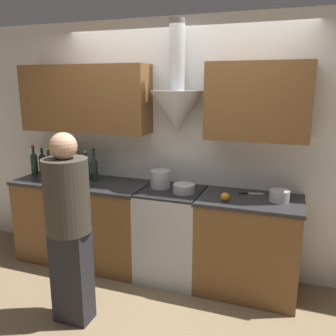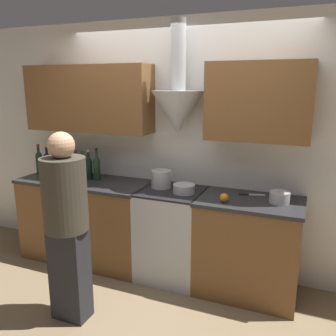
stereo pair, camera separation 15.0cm
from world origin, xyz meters
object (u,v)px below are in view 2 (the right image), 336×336
wine_bottle_0 (39,162)px  person_foreground_left (66,221)px  wine_bottle_7 (89,167)px  stock_pot (161,179)px  orange_fruit (224,198)px  wine_bottle_2 (54,164)px  stove_range (172,233)px  mixing_bowl (184,189)px  wine_bottle_5 (76,166)px  saucepan (280,197)px  wine_bottle_4 (69,164)px  wine_bottle_6 (83,167)px  wine_bottle_8 (97,167)px  wine_bottle_3 (61,164)px  wine_bottle_1 (47,162)px

wine_bottle_0 → person_foreground_left: 1.52m
person_foreground_left → wine_bottle_7: bearing=114.8°
stock_pot → orange_fruit: (0.70, -0.21, -0.05)m
person_foreground_left → wine_bottle_2: bearing=133.4°
stove_range → mixing_bowl: (0.14, -0.03, 0.50)m
stove_range → stock_pot: (-0.14, 0.06, 0.55)m
wine_bottle_5 → saucepan: wine_bottle_5 is taller
orange_fruit → wine_bottle_0: bearing=175.2°
orange_fruit → wine_bottle_4: bearing=173.6°
stove_range → wine_bottle_6: (-1.09, 0.06, 0.59)m
wine_bottle_4 → wine_bottle_6: bearing=1.3°
wine_bottle_0 → orange_fruit: wine_bottle_0 is taller
mixing_bowl → wine_bottle_7: bearing=175.9°
wine_bottle_2 → stock_pot: bearing=0.9°
wine_bottle_4 → wine_bottle_8: size_ratio=1.01×
wine_bottle_4 → orange_fruit: bearing=-6.4°
wine_bottle_4 → mixing_bowl: wine_bottle_4 is taller
wine_bottle_3 → wine_bottle_8: 0.47m
wine_bottle_0 → orange_fruit: 2.25m
wine_bottle_7 → wine_bottle_3: bearing=179.4°
wine_bottle_8 → wine_bottle_0: bearing=-178.8°
wine_bottle_5 → wine_bottle_0: bearing=-177.2°
wine_bottle_7 → person_foreground_left: (0.46, -1.00, -0.19)m
wine_bottle_2 → mixing_bowl: (1.61, -0.07, -0.09)m
stove_range → saucepan: 1.14m
person_foreground_left → wine_bottle_5: bearing=122.1°
stock_pot → wine_bottle_5: bearing=179.7°
stove_range → wine_bottle_4: wine_bottle_4 is taller
stove_range → orange_fruit: bearing=-14.9°
wine_bottle_4 → wine_bottle_8: wine_bottle_4 is taller
stove_range → wine_bottle_3: size_ratio=2.78×
wine_bottle_4 → wine_bottle_7: wine_bottle_4 is taller
wine_bottle_0 → person_foreground_left: bearing=-40.9°
wine_bottle_3 → wine_bottle_8: size_ratio=0.95×
wine_bottle_2 → wine_bottle_7: wine_bottle_2 is taller
mixing_bowl → saucepan: saucepan is taller
stock_pot → orange_fruit: stock_pot is taller
wine_bottle_1 → mixing_bowl: wine_bottle_1 is taller
wine_bottle_0 → wine_bottle_4: size_ratio=0.98×
person_foreground_left → wine_bottle_6: bearing=118.5°
wine_bottle_7 → saucepan: size_ratio=1.84×
wine_bottle_0 → saucepan: size_ratio=1.96×
wine_bottle_7 → orange_fruit: size_ratio=4.15×
wine_bottle_2 → stock_pot: (1.34, 0.02, -0.04)m
wine_bottle_3 → wine_bottle_6: (0.28, 0.01, -0.01)m
wine_bottle_2 → wine_bottle_0: bearing=179.5°
wine_bottle_0 → wine_bottle_4: bearing=2.8°
wine_bottle_0 → person_foreground_left: person_foreground_left is taller
wine_bottle_8 → stock_pot: (0.76, 0.00, -0.05)m
wine_bottle_6 → wine_bottle_8: wine_bottle_8 is taller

